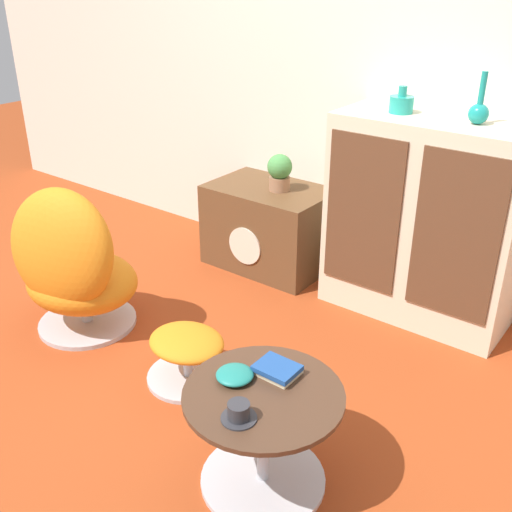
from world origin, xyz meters
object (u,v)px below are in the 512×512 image
sideboard (424,221)px  vase_inner_left (479,111)px  ottoman (187,350)px  egg_chair (72,267)px  book_stack (277,370)px  vase_leftmost (401,104)px  potted_plant (280,171)px  tv_console (269,227)px  coffee_table (264,433)px  teacup (239,413)px  bowl (234,375)px

sideboard → vase_inner_left: (0.18, 0.00, 0.59)m
vase_inner_left → ottoman: bearing=-122.3°
sideboard → egg_chair: sideboard is taller
ottoman → book_stack: book_stack is taller
vase_leftmost → potted_plant: bearing=-177.8°
tv_console → coffee_table: size_ratio=1.31×
vase_inner_left → teacup: size_ratio=1.98×
teacup → coffee_table: bearing=95.0°
ottoman → bowl: bowl is taller
teacup → bowl: bearing=133.3°
tv_console → ottoman: 1.23m
bowl → egg_chair: bearing=168.7°
vase_leftmost → teacup: (0.27, -1.62, -0.67)m
ottoman → vase_leftmost: vase_leftmost is taller
potted_plant → bowl: (0.83, -1.45, -0.20)m
ottoman → coffee_table: (0.64, -0.28, 0.08)m
sideboard → vase_leftmost: bearing=178.8°
egg_chair → book_stack: bearing=-5.6°
coffee_table → book_stack: bearing=102.7°
coffee_table → vase_leftmost: bearing=100.0°
egg_chair → book_stack: (1.34, -0.13, 0.06)m
sideboard → tv_console: size_ratio=1.45×
tv_console → potted_plant: size_ratio=3.35×
teacup → book_stack: 0.27m
tv_console → teacup: (1.04, -1.59, 0.18)m
sideboard → coffee_table: bearing=-87.3°
potted_plant → coffee_table: bearing=-56.4°
coffee_table → book_stack: 0.23m
potted_plant → vase_leftmost: bearing=2.2°
tv_console → teacup: tv_console is taller
ottoman → potted_plant: (-0.32, 1.16, 0.47)m
sideboard → book_stack: sideboard is taller
coffee_table → vase_leftmost: vase_leftmost is taller
vase_leftmost → vase_inner_left: size_ratio=0.55×
sideboard → vase_inner_left: 0.62m
tv_console → potted_plant: bearing=0.6°
potted_plant → book_stack: size_ratio=1.41×
potted_plant → egg_chair: bearing=-108.6°
ottoman → coffee_table: coffee_table is taller
sideboard → teacup: size_ratio=8.94×
sideboard → coffee_table: size_ratio=1.89×
coffee_table → tv_console: bearing=125.5°
tv_console → bowl: size_ratio=5.48×
tv_console → potted_plant: 0.38m
tv_console → vase_inner_left: (1.14, 0.03, 0.86)m
vase_leftmost → bowl: vase_leftmost is taller
sideboard → potted_plant: bearing=-178.5°
vase_leftmost → vase_inner_left: 0.38m
tv_console → vase_inner_left: vase_inner_left is taller
tv_console → potted_plant: (0.07, 0.00, 0.37)m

